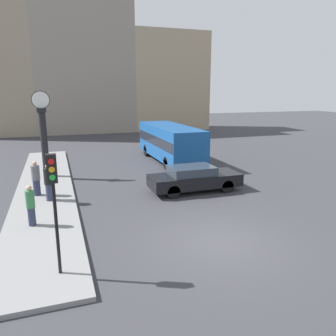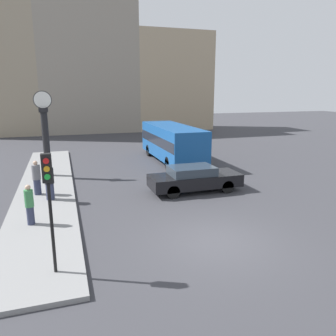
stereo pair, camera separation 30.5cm
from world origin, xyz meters
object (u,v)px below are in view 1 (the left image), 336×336
(street_clock, at_px, (44,136))
(pedestrian_grey_jacket, at_px, (36,179))
(traffic_light_near, at_px, (53,189))
(pedestrian_black_jacket, at_px, (49,183))
(bus_distant, at_px, (170,141))
(pedestrian_green_hoodie, at_px, (31,206))
(sedan_car, at_px, (194,178))

(street_clock, xyz_separation_m, pedestrian_grey_jacket, (-0.39, -3.76, -1.53))
(traffic_light_near, relative_size, pedestrian_black_jacket, 1.95)
(traffic_light_near, bearing_deg, street_clock, 92.49)
(bus_distant, relative_size, pedestrian_green_hoodie, 5.28)
(sedan_car, xyz_separation_m, pedestrian_grey_jacket, (-7.64, 1.44, 0.29))
(pedestrian_grey_jacket, bearing_deg, street_clock, 84.03)
(street_clock, height_order, pedestrian_grey_jacket, street_clock)
(pedestrian_black_jacket, xyz_separation_m, pedestrian_green_hoodie, (-0.63, -2.86, -0.07))
(street_clock, distance_m, pedestrian_green_hoodie, 7.80)
(sedan_car, height_order, bus_distant, bus_distant)
(sedan_car, distance_m, bus_distant, 7.51)
(traffic_light_near, distance_m, pedestrian_grey_jacket, 7.90)
(bus_distant, bearing_deg, pedestrian_grey_jacket, -146.40)
(traffic_light_near, xyz_separation_m, pedestrian_black_jacket, (-0.29, 6.68, -1.58))
(bus_distant, relative_size, pedestrian_grey_jacket, 4.90)
(street_clock, bearing_deg, sedan_car, -35.67)
(pedestrian_black_jacket, distance_m, pedestrian_green_hoodie, 2.93)
(traffic_light_near, height_order, pedestrian_grey_jacket, traffic_light_near)
(bus_distant, distance_m, pedestrian_black_jacket, 10.83)
(sedan_car, xyz_separation_m, street_clock, (-7.25, 5.20, 1.82))
(bus_distant, height_order, pedestrian_black_jacket, bus_distant)
(pedestrian_black_jacket, bearing_deg, pedestrian_grey_jacket, 121.04)
(traffic_light_near, height_order, pedestrian_green_hoodie, traffic_light_near)
(sedan_car, xyz_separation_m, pedestrian_black_jacket, (-7.04, 0.44, 0.30))
(street_clock, xyz_separation_m, pedestrian_black_jacket, (0.21, -4.77, -1.52))
(bus_distant, xyz_separation_m, traffic_light_near, (-8.02, -13.61, 1.07))
(pedestrian_green_hoodie, height_order, pedestrian_grey_jacket, pedestrian_grey_jacket)
(traffic_light_near, xyz_separation_m, pedestrian_green_hoodie, (-0.91, 3.82, -1.65))
(pedestrian_grey_jacket, bearing_deg, pedestrian_black_jacket, -58.96)
(pedestrian_black_jacket, relative_size, pedestrian_green_hoodie, 1.11)
(sedan_car, relative_size, bus_distant, 0.57)
(bus_distant, distance_m, pedestrian_grey_jacket, 10.71)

